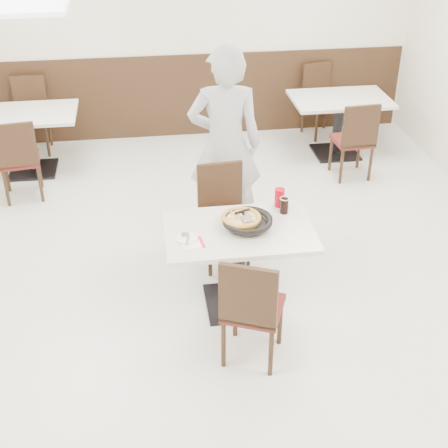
{
  "coord_description": "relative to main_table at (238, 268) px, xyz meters",
  "views": [
    {
      "loc": [
        -0.62,
        -4.54,
        3.37
      ],
      "look_at": [
        -0.02,
        -0.3,
        0.8
      ],
      "focal_mm": 50.0,
      "sensor_mm": 36.0,
      "label": 1
    }
  ],
  "objects": [
    {
      "name": "napkin",
      "position": [
        -0.39,
        -0.15,
        0.38
      ],
      "size": [
        0.19,
        0.19,
        0.0
      ],
      "primitive_type": "cube",
      "rotation": [
        0.0,
        0.0,
        0.14
      ],
      "color": "white",
      "rests_on": "main_table"
    },
    {
      "name": "red_cup",
      "position": [
        0.4,
        0.34,
        0.45
      ],
      "size": [
        0.09,
        0.09,
        0.16
      ],
      "primitive_type": "cylinder",
      "rotation": [
        0.0,
        0.0,
        0.0
      ],
      "color": "#B60013",
      "rests_on": "main_table"
    },
    {
      "name": "diner_person",
      "position": [
        0.06,
        1.19,
        0.59
      ],
      "size": [
        0.74,
        0.52,
        1.93
      ],
      "primitive_type": "imported",
      "rotation": [
        0.0,
        0.0,
        3.05
      ],
      "color": "#B4B4B9",
      "rests_on": "floor"
    },
    {
      "name": "fork",
      "position": [
        -0.42,
        -0.13,
        0.39
      ],
      "size": [
        0.05,
        0.16,
        0.0
      ],
      "primitive_type": "cube",
      "rotation": [
        0.0,
        0.0,
        -0.21
      ],
      "color": "silver",
      "rests_on": "side_plate"
    },
    {
      "name": "trivet",
      "position": [
        0.04,
        0.02,
        0.39
      ],
      "size": [
        0.12,
        0.12,
        0.04
      ],
      "primitive_type": "cylinder",
      "rotation": [
        0.0,
        0.0,
        0.0
      ],
      "color": "black",
      "rests_on": "main_table"
    },
    {
      "name": "pizza_pan",
      "position": [
        0.07,
        0.02,
        0.42
      ],
      "size": [
        0.33,
        0.33,
        0.01
      ],
      "primitive_type": "cylinder",
      "rotation": [
        0.0,
        0.0,
        0.0
      ],
      "color": "black",
      "rests_on": "trivet"
    },
    {
      "name": "wainscot_back",
      "position": [
        -0.1,
        3.8,
        0.18
      ],
      "size": [
        5.9,
        0.03,
        1.1
      ],
      "primitive_type": "cube",
      "color": "black",
      "rests_on": "floor"
    },
    {
      "name": "bg_table_left",
      "position": [
        -2.06,
        2.92,
        0.0
      ],
      "size": [
        1.22,
        0.83,
        0.75
      ],
      "primitive_type": null,
      "rotation": [
        0.0,
        0.0,
        -0.02
      ],
      "color": "white",
      "rests_on": "floor"
    },
    {
      "name": "main_table",
      "position": [
        0.0,
        0.0,
        0.0
      ],
      "size": [
        1.2,
        0.8,
        0.75
      ],
      "primitive_type": null,
      "rotation": [
        0.0,
        0.0,
        0.0
      ],
      "color": "white",
      "rests_on": "floor"
    },
    {
      "name": "side_plate",
      "position": [
        -0.43,
        -0.09,
        0.38
      ],
      "size": [
        0.17,
        0.17,
        0.01
      ],
      "primitive_type": "cylinder",
      "rotation": [
        0.0,
        0.0,
        0.0
      ],
      "color": "white",
      "rests_on": "napkin"
    },
    {
      "name": "chair_near",
      "position": [
        0.01,
        -0.64,
        0.1
      ],
      "size": [
        0.55,
        0.55,
        0.95
      ],
      "primitive_type": null,
      "rotation": [
        0.0,
        0.0,
        -0.4
      ],
      "color": "black",
      "rests_on": "floor"
    },
    {
      "name": "bg_chair_left_near",
      "position": [
        -2.07,
        2.26,
        0.1
      ],
      "size": [
        0.47,
        0.47,
        0.95
      ],
      "primitive_type": null,
      "rotation": [
        0.0,
        0.0,
        0.13
      ],
      "color": "black",
      "rests_on": "floor"
    },
    {
      "name": "bg_chair_left_far",
      "position": [
        -2.09,
        3.5,
        0.1
      ],
      "size": [
        0.43,
        0.43,
        0.95
      ],
      "primitive_type": null,
      "rotation": [
        0.0,
        0.0,
        3.16
      ],
      "color": "black",
      "rests_on": "floor"
    },
    {
      "name": "pizza_server",
      "position": [
        0.06,
        0.0,
        0.47
      ],
      "size": [
        0.1,
        0.12,
        0.0
      ],
      "primitive_type": "cube",
      "rotation": [
        0.0,
        0.0,
        0.18
      ],
      "color": "silver",
      "rests_on": "pizza"
    },
    {
      "name": "pizza",
      "position": [
        0.02,
        0.05,
        0.44
      ],
      "size": [
        0.31,
        0.31,
        0.02
      ],
      "primitive_type": "cylinder",
      "rotation": [
        0.0,
        0.0,
        0.0
      ],
      "color": "#BC8D3B",
      "rests_on": "pizza_pan"
    },
    {
      "name": "floor",
      "position": [
        -0.1,
        0.32,
        -0.38
      ],
      "size": [
        7.0,
        7.0,
        0.0
      ],
      "primitive_type": "plane",
      "color": "silver",
      "rests_on": "ground"
    },
    {
      "name": "wall_back",
      "position": [
        -0.1,
        3.82,
        1.02
      ],
      "size": [
        6.0,
        0.04,
        2.8
      ],
      "primitive_type": "cube",
      "color": "white",
      "rests_on": "floor"
    },
    {
      "name": "chair_far",
      "position": [
        -0.02,
        0.64,
        0.1
      ],
      "size": [
        0.46,
        0.46,
        0.95
      ],
      "primitive_type": null,
      "rotation": [
        0.0,
        0.0,
        3.24
      ],
      "color": "black",
      "rests_on": "floor"
    },
    {
      "name": "bg_chair_right_near",
      "position": [
        1.72,
        2.26,
        0.1
      ],
      "size": [
        0.45,
        0.45,
        0.95
      ],
      "primitive_type": null,
      "rotation": [
        0.0,
        0.0,
        0.06
      ],
      "color": "black",
      "rests_on": "floor"
    },
    {
      "name": "cola_glass",
      "position": [
        0.42,
        0.21,
        0.44
      ],
      "size": [
        0.07,
        0.07,
        0.13
      ],
      "primitive_type": "cylinder",
      "rotation": [
        0.0,
        0.0,
        0.0
      ],
      "color": "black",
      "rests_on": "main_table"
    },
    {
      "name": "bg_chair_right_far",
      "position": [
        1.72,
        3.53,
        0.1
      ],
      "size": [
        0.52,
        0.52,
        0.95
      ],
      "primitive_type": null,
      "rotation": [
        0.0,
        0.0,
        3.42
      ],
      "color": "black",
      "rests_on": "floor"
    },
    {
      "name": "bg_table_right",
      "position": [
        1.74,
        2.9,
        0.0
      ],
      "size": [
        1.29,
        0.95,
        0.75
      ],
      "primitive_type": null,
      "rotation": [
        0.0,
        0.0,
        0.13
      ],
      "color": "white",
      "rests_on": "floor"
    }
  ]
}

